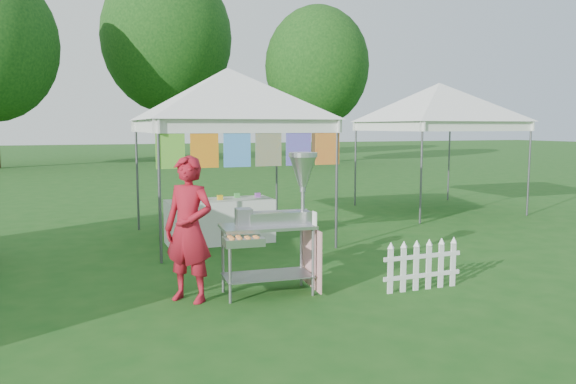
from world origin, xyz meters
name	(u,v)px	position (x,y,z in m)	size (l,w,h in m)	color
ground	(306,291)	(0.00, 0.00, 0.00)	(120.00, 120.00, 0.00)	#194F16
canopy_main	(228,68)	(0.00, 3.49, 2.99)	(4.24, 4.24, 3.45)	#59595E
canopy_right	(440,83)	(5.50, 5.00, 2.99)	(4.24, 4.24, 3.45)	#59595E
tree_mid	(167,38)	(3.00, 28.00, 7.14)	(7.60, 7.60, 11.52)	#392714
tree_right	(317,67)	(10.00, 22.00, 5.18)	(5.60, 5.60, 8.42)	#392714
donut_cart	(282,211)	(-0.29, 0.06, 0.99)	(1.26, 0.78, 1.68)	gray
vendor	(189,229)	(-1.38, 0.16, 0.83)	(0.61, 0.40, 1.67)	maroon
picket_fence	(422,267)	(1.35, -0.45, 0.29)	(1.08, 0.03, 0.56)	white
display_table	(220,221)	(-0.25, 3.20, 0.37)	(1.80, 0.70, 0.75)	white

